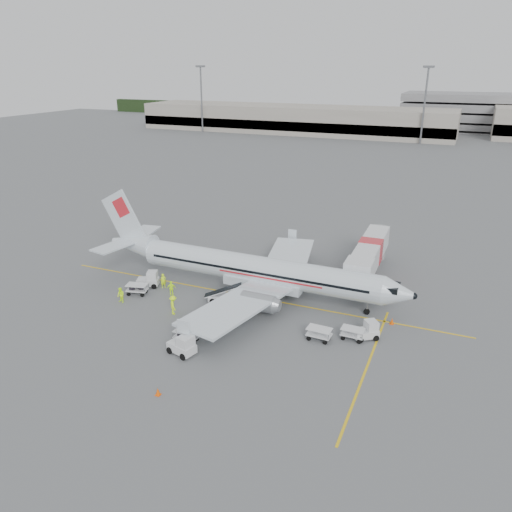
% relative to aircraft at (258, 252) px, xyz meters
% --- Properties ---
extents(ground, '(360.00, 360.00, 0.00)m').
position_rel_aircraft_xyz_m(ground, '(-0.62, -0.95, -4.71)').
color(ground, '#56595B').
extents(stripe_lead, '(44.00, 0.20, 0.01)m').
position_rel_aircraft_xyz_m(stripe_lead, '(-0.62, -0.95, -4.70)').
color(stripe_lead, yellow).
rests_on(stripe_lead, ground).
extents(stripe_cross, '(0.20, 20.00, 0.01)m').
position_rel_aircraft_xyz_m(stripe_cross, '(13.38, -8.95, -4.70)').
color(stripe_cross, yellow).
rests_on(stripe_cross, ground).
extents(terminal_west, '(110.00, 22.00, 9.00)m').
position_rel_aircraft_xyz_m(terminal_west, '(-40.62, 129.05, -0.21)').
color(terminal_west, gray).
rests_on(terminal_west, ground).
extents(parking_garage, '(62.00, 24.00, 14.00)m').
position_rel_aircraft_xyz_m(parking_garage, '(24.38, 159.05, 2.29)').
color(parking_garage, slate).
rests_on(parking_garage, ground).
extents(treeline, '(300.00, 3.00, 6.00)m').
position_rel_aircraft_xyz_m(treeline, '(-0.62, 174.05, -1.71)').
color(treeline, black).
rests_on(treeline, ground).
extents(mast_west, '(3.20, 1.20, 22.00)m').
position_rel_aircraft_xyz_m(mast_west, '(-70.62, 117.05, 6.29)').
color(mast_west, slate).
rests_on(mast_west, ground).
extents(mast_center, '(3.20, 1.20, 22.00)m').
position_rel_aircraft_xyz_m(mast_center, '(4.38, 117.05, 6.29)').
color(mast_center, slate).
rests_on(mast_center, ground).
extents(aircraft, '(34.56, 27.29, 9.41)m').
position_rel_aircraft_xyz_m(aircraft, '(0.00, 0.00, 0.00)').
color(aircraft, silver).
rests_on(aircraft, ground).
extents(jet_bridge, '(3.41, 16.67, 4.36)m').
position_rel_aircraft_xyz_m(jet_bridge, '(9.86, 9.15, -2.53)').
color(jet_bridge, silver).
rests_on(jet_bridge, ground).
extents(belt_loader, '(4.82, 3.19, 2.44)m').
position_rel_aircraft_xyz_m(belt_loader, '(-2.36, -2.95, -3.49)').
color(belt_loader, silver).
rests_on(belt_loader, ground).
extents(tug_fore, '(2.47, 2.28, 1.67)m').
position_rel_aircraft_xyz_m(tug_fore, '(12.33, -4.79, -3.87)').
color(tug_fore, silver).
rests_on(tug_fore, ground).
extents(tug_mid, '(2.60, 1.90, 1.80)m').
position_rel_aircraft_xyz_m(tug_mid, '(-1.31, -13.22, -3.81)').
color(tug_mid, silver).
rests_on(tug_mid, ground).
extents(tug_aft, '(2.59, 2.04, 1.76)m').
position_rel_aircraft_xyz_m(tug_aft, '(-11.70, -2.95, -3.83)').
color(tug_aft, silver).
rests_on(tug_aft, ground).
extents(cart_loaded_a, '(2.13, 1.31, 1.09)m').
position_rel_aircraft_xyz_m(cart_loaded_a, '(-1.93, -11.44, -4.16)').
color(cart_loaded_a, silver).
rests_on(cart_loaded_a, ground).
extents(cart_loaded_b, '(2.40, 1.75, 1.13)m').
position_rel_aircraft_xyz_m(cart_loaded_b, '(-11.61, -5.06, -4.14)').
color(cart_loaded_b, silver).
rests_on(cart_loaded_b, ground).
extents(cart_empty_a, '(2.20, 1.38, 1.12)m').
position_rel_aircraft_xyz_m(cart_empty_a, '(8.62, -6.56, -4.15)').
color(cart_empty_a, silver).
rests_on(cart_empty_a, ground).
extents(cart_empty_b, '(2.08, 1.28, 1.06)m').
position_rel_aircraft_xyz_m(cart_empty_b, '(11.32, -5.34, -4.18)').
color(cart_empty_b, silver).
rests_on(cart_empty_b, ground).
extents(cone_nose, '(0.39, 0.39, 0.63)m').
position_rel_aircraft_xyz_m(cone_nose, '(14.10, -1.18, -4.39)').
color(cone_nose, '#FD5304').
rests_on(cone_nose, ground).
extents(cone_port, '(0.33, 0.33, 0.55)m').
position_rel_aircraft_xyz_m(cone_port, '(-0.97, 7.62, -4.43)').
color(cone_port, '#FD5304').
rests_on(cone_port, ground).
extents(cone_stbd, '(0.38, 0.38, 0.62)m').
position_rel_aircraft_xyz_m(cone_stbd, '(-0.01, -18.79, -4.40)').
color(cone_stbd, '#FD5304').
rests_on(cone_stbd, ground).
extents(crew_a, '(0.67, 0.69, 1.60)m').
position_rel_aircraft_xyz_m(crew_a, '(-9.97, -2.56, -3.91)').
color(crew_a, '#C9F912').
rests_on(crew_a, ground).
extents(crew_b, '(0.92, 0.80, 1.62)m').
position_rel_aircraft_xyz_m(crew_b, '(-11.94, -7.34, -3.90)').
color(crew_b, '#C9F912').
rests_on(crew_b, ground).
extents(crew_c, '(1.36, 1.40, 1.92)m').
position_rel_aircraft_xyz_m(crew_c, '(-5.72, -7.39, -3.75)').
color(crew_c, '#C9F912').
rests_on(crew_c, ground).
extents(crew_d, '(1.02, 0.75, 1.61)m').
position_rel_aircraft_xyz_m(crew_d, '(-8.13, -3.87, -3.90)').
color(crew_d, '#C9F912').
rests_on(crew_d, ground).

